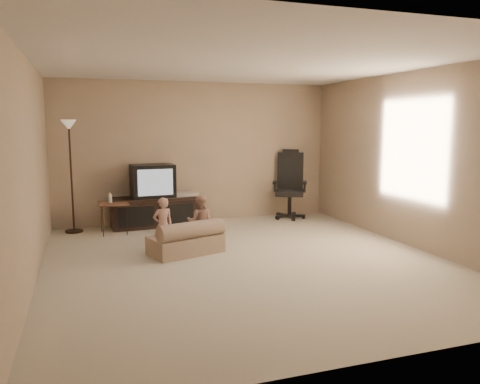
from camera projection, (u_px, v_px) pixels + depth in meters
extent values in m
plane|color=#C3B79B|center=(246.00, 261.00, 6.04)|extent=(5.50, 5.50, 0.00)
plane|color=silver|center=(247.00, 62.00, 5.68)|extent=(5.50, 5.50, 0.00)
plane|color=tan|center=(196.00, 152.00, 8.44)|extent=(5.00, 0.00, 5.00)
plane|color=tan|center=(375.00, 196.00, 3.28)|extent=(5.00, 0.00, 5.00)
plane|color=tan|center=(29.00, 171.00, 5.08)|extent=(0.00, 5.50, 5.50)
plane|color=tan|center=(412.00, 160.00, 6.65)|extent=(0.00, 5.50, 5.50)
cube|color=black|center=(154.00, 213.00, 8.09)|extent=(1.45, 0.58, 0.46)
cube|color=black|center=(153.00, 198.00, 8.05)|extent=(1.50, 0.62, 0.04)
cube|color=black|center=(136.00, 217.00, 7.72)|extent=(0.59, 0.05, 0.35)
cube|color=black|center=(176.00, 214.00, 7.97)|extent=(0.59, 0.05, 0.35)
cube|color=black|center=(153.00, 181.00, 8.02)|extent=(0.74, 0.55, 0.56)
cube|color=white|center=(156.00, 182.00, 7.78)|extent=(0.59, 0.04, 0.44)
cube|color=silver|center=(186.00, 194.00, 8.20)|extent=(0.42, 0.31, 0.06)
cylinder|color=black|center=(289.00, 205.00, 8.74)|extent=(0.07, 0.07, 0.41)
cube|color=black|center=(290.00, 193.00, 8.70)|extent=(0.68, 0.68, 0.09)
cube|color=black|center=(290.00, 171.00, 8.89)|extent=(0.52, 0.38, 0.72)
cube|color=black|center=(291.00, 154.00, 8.84)|extent=(0.32, 0.23, 0.16)
cube|color=black|center=(275.00, 182.00, 8.71)|extent=(0.19, 0.29, 0.04)
cube|color=black|center=(305.00, 183.00, 8.64)|extent=(0.19, 0.29, 0.04)
cube|color=brown|center=(113.00, 203.00, 7.50)|extent=(0.47, 0.47, 0.03)
cylinder|color=black|center=(103.00, 221.00, 7.31)|extent=(0.01, 0.01, 0.50)
cylinder|color=black|center=(127.00, 220.00, 7.43)|extent=(0.01, 0.01, 0.50)
cylinder|color=black|center=(101.00, 217.00, 7.65)|extent=(0.01, 0.01, 0.50)
cylinder|color=black|center=(124.00, 216.00, 7.77)|extent=(0.01, 0.01, 0.50)
cylinder|color=beige|center=(110.00, 198.00, 7.51)|extent=(0.06, 0.06, 0.13)
cone|color=beige|center=(110.00, 193.00, 7.50)|extent=(0.05, 0.05, 0.05)
cylinder|color=black|center=(74.00, 231.00, 7.66)|extent=(0.28, 0.28, 0.03)
cylinder|color=black|center=(71.00, 179.00, 7.54)|extent=(0.03, 0.03, 1.72)
cone|color=beige|center=(69.00, 125.00, 7.41)|extent=(0.24, 0.24, 0.16)
cube|color=gray|center=(186.00, 244.00, 6.39)|extent=(1.07, 0.79, 0.25)
cylinder|color=gray|center=(192.00, 230.00, 6.23)|extent=(0.97, 0.50, 0.23)
imported|color=tan|center=(163.00, 226.00, 6.36)|extent=(0.32, 0.26, 0.77)
imported|color=tan|center=(200.00, 221.00, 6.66)|extent=(0.41, 0.29, 0.76)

